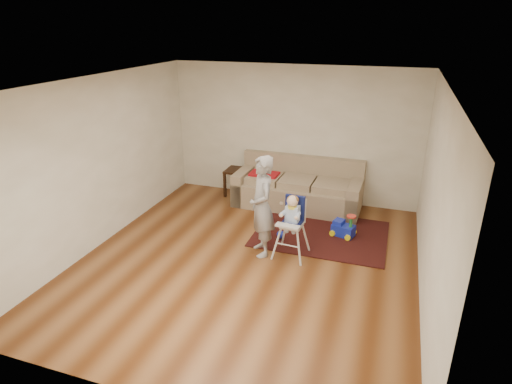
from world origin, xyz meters
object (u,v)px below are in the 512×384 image
(ride_on_toy, at_px, (344,225))
(toy_ball, at_px, (281,235))
(side_table, at_px, (240,182))
(adult, at_px, (262,207))
(sofa, at_px, (298,184))
(high_chair, at_px, (292,227))

(ride_on_toy, distance_m, toy_ball, 1.09)
(side_table, bearing_deg, adult, -61.73)
(sofa, height_order, ride_on_toy, sofa)
(toy_ball, distance_m, high_chair, 0.69)
(sofa, xyz_separation_m, side_table, (-1.30, 0.25, -0.20))
(sofa, bearing_deg, toy_ball, -86.18)
(sofa, bearing_deg, adult, -91.71)
(sofa, relative_size, high_chair, 2.41)
(toy_ball, height_order, high_chair, high_chair)
(high_chair, bearing_deg, sofa, 104.97)
(toy_ball, xyz_separation_m, adult, (-0.17, -0.53, 0.72))
(side_table, xyz_separation_m, high_chair, (1.66, -2.17, 0.22))
(ride_on_toy, relative_size, adult, 0.25)
(sofa, xyz_separation_m, adult, (-0.10, -1.98, 0.33))
(side_table, distance_m, high_chair, 2.74)
(side_table, xyz_separation_m, ride_on_toy, (2.35, -1.25, -0.06))
(side_table, bearing_deg, toy_ball, -51.17)
(high_chair, bearing_deg, adult, -167.65)
(sofa, xyz_separation_m, ride_on_toy, (1.05, -1.00, -0.26))
(sofa, distance_m, high_chair, 1.95)
(ride_on_toy, distance_m, high_chair, 1.18)
(adult, bearing_deg, toy_ball, 130.44)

